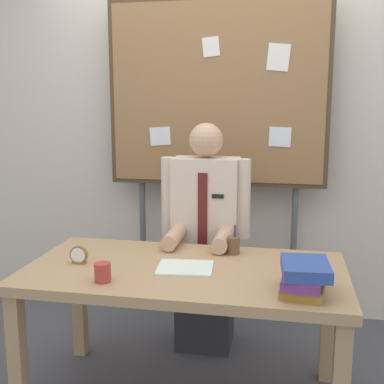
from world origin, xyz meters
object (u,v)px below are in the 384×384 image
Objects in this scene: open_notebook at (185,268)px; desk_clock at (79,256)px; person at (205,246)px; pen_holder at (233,245)px; desk at (185,284)px; book_stack at (304,277)px; bulletin_board at (217,97)px; coffee_mug at (103,272)px.

desk_clock is at bearing -177.78° from open_notebook.
person is 8.90× the size of pen_holder.
desk is 0.37m from pen_holder.
book_stack is (0.57, -0.84, 0.14)m from person.
open_notebook is at bearing -89.39° from person.
desk_clock is at bearing -129.61° from person.
bulletin_board is 8.17× the size of book_stack.
book_stack is at bearing -19.99° from open_notebook.
bulletin_board is 1.57m from coffee_mug.
coffee_mug reaches higher than open_notebook.
person is 0.94m from coffee_mug.
open_notebook is (0.01, -1.07, -0.84)m from bulletin_board.
desk is at bearing -90.01° from bulletin_board.
open_notebook is 0.55m from desk_clock.
open_notebook is (0.01, -0.64, 0.08)m from person.
desk is 1.12× the size of person.
open_notebook reaches higher than desk.
desk_clock is at bearing 134.27° from coffee_mug.
bulletin_board is at bearing 90.35° from open_notebook.
desk is 9.94× the size of pen_holder.
open_notebook is 3.05× the size of coffee_mug.
book_stack is (0.57, -0.23, 0.16)m from desk.
desk_clock is 0.82m from pen_holder.
book_stack is (0.57, -1.28, -0.77)m from bulletin_board.
person is at bearing 90.00° from desk.
desk is at bearing 38.27° from coffee_mug.
desk is 17.11× the size of desk_clock.
book_stack is 1.13m from desk_clock.
bulletin_board is at bearing 63.49° from desk_clock.
bulletin_board is at bearing 75.84° from coffee_mug.
desk_clock is 0.58× the size of pen_holder.
book_stack is 0.61m from open_notebook.
pen_holder is (0.54, 0.53, 0.00)m from coffee_mug.
desk_clock is 0.31m from coffee_mug.
pen_holder reaches higher than open_notebook.
coffee_mug is (-0.34, -0.24, 0.04)m from open_notebook.
book_stack reaches higher than desk.
desk is 17.90× the size of coffee_mug.
desk is at bearing -90.00° from person.
bulletin_board is 1.36m from open_notebook.
bulletin_board is 1.60m from book_stack.
pen_holder is (0.76, 0.31, 0.01)m from desk_clock.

